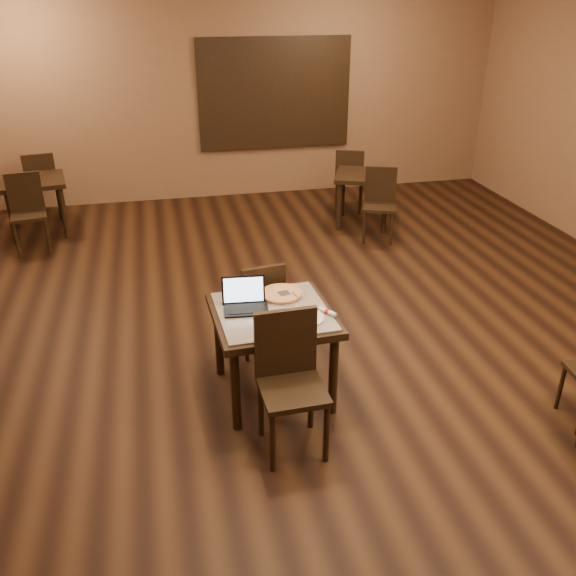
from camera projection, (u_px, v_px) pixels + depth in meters
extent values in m
plane|color=black|center=(331.00, 358.00, 5.50)|extent=(10.00, 10.00, 0.00)
cube|color=brown|center=(242.00, 98.00, 9.21)|extent=(8.00, 0.02, 3.00)
cube|color=#235D82|center=(275.00, 94.00, 9.26)|extent=(2.20, 0.04, 1.50)
cube|color=black|center=(275.00, 94.00, 9.24)|extent=(2.34, 0.02, 1.64)
cylinder|color=black|center=(236.00, 389.00, 4.48)|extent=(0.07, 0.07, 0.71)
cylinder|color=black|center=(219.00, 338.00, 5.14)|extent=(0.07, 0.07, 0.71)
cylinder|color=black|center=(333.00, 374.00, 4.66)|extent=(0.07, 0.07, 0.71)
cylinder|color=black|center=(305.00, 326.00, 5.32)|extent=(0.07, 0.07, 0.71)
cube|color=black|center=(273.00, 315.00, 4.74)|extent=(0.96, 0.96, 0.06)
cube|color=#192AA5|center=(273.00, 312.00, 4.72)|extent=(0.88, 0.88, 0.02)
cylinder|color=black|center=(273.00, 443.00, 4.13)|extent=(0.04, 0.04, 0.48)
cylinder|color=black|center=(261.00, 409.00, 4.47)|extent=(0.04, 0.04, 0.48)
cylinder|color=black|center=(326.00, 434.00, 4.22)|extent=(0.04, 0.04, 0.48)
cylinder|color=black|center=(311.00, 401.00, 4.55)|extent=(0.04, 0.04, 0.48)
cube|color=black|center=(293.00, 391.00, 4.23)|extent=(0.46, 0.46, 0.04)
cube|color=black|center=(286.00, 342.00, 4.28)|extent=(0.45, 0.06, 0.51)
cylinder|color=black|center=(269.00, 317.00, 5.77)|extent=(0.04, 0.04, 0.42)
cylinder|color=black|center=(282.00, 333.00, 5.49)|extent=(0.04, 0.04, 0.42)
cylinder|color=black|center=(236.00, 323.00, 5.66)|extent=(0.04, 0.04, 0.42)
cylinder|color=black|center=(247.00, 340.00, 5.39)|extent=(0.04, 0.04, 0.42)
cube|color=black|center=(258.00, 306.00, 5.48)|extent=(0.44, 0.44, 0.04)
cube|color=black|center=(264.00, 291.00, 5.22)|extent=(0.39, 0.10, 0.45)
cube|color=black|center=(246.00, 309.00, 4.72)|extent=(0.36, 0.27, 0.02)
cube|color=black|center=(243.00, 290.00, 4.77)|extent=(0.34, 0.08, 0.22)
cube|color=#C8E5FD|center=(243.00, 290.00, 4.77)|extent=(0.31, 0.07, 0.19)
cylinder|color=white|center=(306.00, 318.00, 4.60)|extent=(0.28, 0.28, 0.02)
cylinder|color=silver|center=(281.00, 295.00, 4.95)|extent=(0.38, 0.38, 0.01)
cylinder|color=beige|center=(281.00, 294.00, 4.95)|extent=(0.33, 0.33, 0.02)
torus|color=#CD8141|center=(281.00, 293.00, 4.94)|extent=(0.34, 0.34, 0.02)
cube|color=silver|center=(284.00, 293.00, 4.93)|extent=(0.13, 0.23, 0.01)
cylinder|color=white|center=(327.00, 312.00, 4.67)|extent=(0.12, 0.15, 0.03)
cylinder|color=#A81417|center=(327.00, 312.00, 4.67)|extent=(0.05, 0.05, 0.04)
cylinder|color=black|center=(339.00, 206.00, 8.26)|extent=(0.07, 0.07, 0.68)
cylinder|color=black|center=(343.00, 193.00, 8.80)|extent=(0.07, 0.07, 0.68)
cylinder|color=black|center=(385.00, 209.00, 8.17)|extent=(0.07, 0.07, 0.68)
cylinder|color=black|center=(386.00, 195.00, 8.72)|extent=(0.07, 0.07, 0.68)
cube|color=black|center=(364.00, 176.00, 8.33)|extent=(1.00, 1.00, 0.06)
cylinder|color=black|center=(364.00, 228.00, 7.87)|extent=(0.04, 0.04, 0.43)
cylinder|color=black|center=(365.00, 219.00, 8.18)|extent=(0.04, 0.04, 0.43)
cylinder|color=black|center=(391.00, 229.00, 7.82)|extent=(0.04, 0.04, 0.43)
cylinder|color=black|center=(391.00, 220.00, 8.13)|extent=(0.04, 0.04, 0.43)
cube|color=black|center=(379.00, 207.00, 7.89)|extent=(0.52, 0.52, 0.04)
cube|color=black|center=(381.00, 184.00, 7.94)|extent=(0.39, 0.18, 0.46)
cylinder|color=black|center=(361.00, 192.00, 9.22)|extent=(0.04, 0.04, 0.43)
cylinder|color=black|center=(360.00, 200.00, 8.91)|extent=(0.04, 0.04, 0.43)
cylinder|color=black|center=(338.00, 191.00, 9.27)|extent=(0.04, 0.04, 0.43)
cylinder|color=black|center=(336.00, 198.00, 8.96)|extent=(0.04, 0.04, 0.43)
cube|color=black|center=(350.00, 180.00, 8.99)|extent=(0.52, 0.52, 0.04)
cube|color=black|center=(350.00, 167.00, 8.71)|extent=(0.39, 0.18, 0.46)
cylinder|color=black|center=(12.00, 218.00, 7.80)|extent=(0.07, 0.07, 0.71)
cylinder|color=black|center=(12.00, 203.00, 8.33)|extent=(0.07, 0.07, 0.71)
cylinder|color=black|center=(64.00, 212.00, 8.01)|extent=(0.07, 0.07, 0.71)
cylinder|color=black|center=(61.00, 198.00, 8.54)|extent=(0.07, 0.07, 0.71)
cube|color=black|center=(33.00, 181.00, 8.01)|extent=(0.91, 0.91, 0.06)
cylinder|color=black|center=(17.00, 241.00, 7.46)|extent=(0.04, 0.04, 0.45)
cylinder|color=black|center=(17.00, 231.00, 7.75)|extent=(0.04, 0.04, 0.45)
cylinder|color=black|center=(48.00, 237.00, 7.57)|extent=(0.04, 0.04, 0.45)
cylinder|color=black|center=(47.00, 227.00, 7.87)|extent=(0.04, 0.04, 0.45)
cube|color=black|center=(29.00, 216.00, 7.55)|extent=(0.48, 0.48, 0.04)
cube|color=black|center=(24.00, 191.00, 7.60)|extent=(0.42, 0.10, 0.48)
cylinder|color=black|center=(58.00, 197.00, 9.00)|extent=(0.04, 0.04, 0.45)
cylinder|color=black|center=(59.00, 204.00, 8.70)|extent=(0.04, 0.04, 0.45)
cylinder|color=black|center=(32.00, 200.00, 8.88)|extent=(0.04, 0.04, 0.45)
cylinder|color=black|center=(33.00, 207.00, 8.58)|extent=(0.04, 0.04, 0.45)
cube|color=black|center=(43.00, 186.00, 8.68)|extent=(0.48, 0.48, 0.04)
cube|color=black|center=(40.00, 171.00, 8.41)|extent=(0.42, 0.10, 0.48)
cylinder|color=black|center=(561.00, 387.00, 4.77)|extent=(0.04, 0.04, 0.40)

